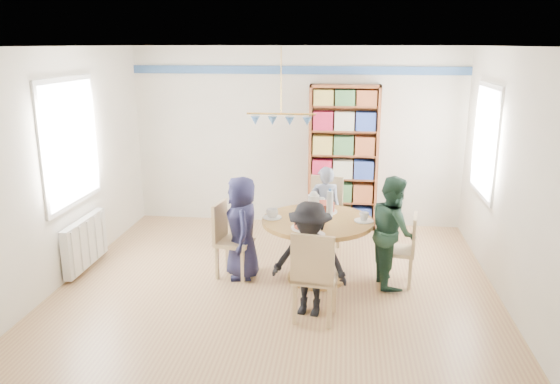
# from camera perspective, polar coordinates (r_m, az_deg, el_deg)

# --- Properties ---
(ground) EXTENTS (5.00, 5.00, 0.00)m
(ground) POSITION_cam_1_polar(r_m,az_deg,el_deg) (6.37, -0.44, -10.11)
(ground) COLOR tan
(room_shell) EXTENTS (5.00, 5.00, 5.00)m
(room_shell) POSITION_cam_1_polar(r_m,az_deg,el_deg) (6.74, -1.73, 6.03)
(room_shell) COLOR white
(room_shell) RESTS_ON ground
(radiator) EXTENTS (0.12, 1.00, 0.60)m
(radiator) POSITION_cam_1_polar(r_m,az_deg,el_deg) (7.19, -19.67, -4.99)
(radiator) COLOR silver
(radiator) RESTS_ON ground
(dining_table) EXTENTS (1.30, 1.30, 0.75)m
(dining_table) POSITION_cam_1_polar(r_m,az_deg,el_deg) (6.43, 3.92, -4.50)
(dining_table) COLOR olive
(dining_table) RESTS_ON ground
(chair_left) EXTENTS (0.46, 0.46, 0.91)m
(chair_left) POSITION_cam_1_polar(r_m,az_deg,el_deg) (6.58, -5.41, -4.59)
(chair_left) COLOR tan
(chair_left) RESTS_ON ground
(chair_right) EXTENTS (0.42, 0.42, 0.84)m
(chair_right) POSITION_cam_1_polar(r_m,az_deg,el_deg) (6.50, 12.91, -5.53)
(chair_right) COLOR tan
(chair_right) RESTS_ON ground
(chair_far) EXTENTS (0.52, 0.52, 1.00)m
(chair_far) POSITION_cam_1_polar(r_m,az_deg,el_deg) (7.38, 4.68, -1.94)
(chair_far) COLOR tan
(chair_far) RESTS_ON ground
(chair_near) EXTENTS (0.48, 0.48, 0.97)m
(chair_near) POSITION_cam_1_polar(r_m,az_deg,el_deg) (5.47, 3.60, -8.44)
(chair_near) COLOR tan
(chair_near) RESTS_ON ground
(person_left) EXTENTS (0.55, 0.69, 1.24)m
(person_left) POSITION_cam_1_polar(r_m,az_deg,el_deg) (6.49, -3.99, -3.72)
(person_left) COLOR #171834
(person_left) RESTS_ON ground
(person_right) EXTENTS (0.59, 0.71, 1.30)m
(person_right) POSITION_cam_1_polar(r_m,az_deg,el_deg) (6.40, 11.70, -4.04)
(person_right) COLOR #1B3629
(person_right) RESTS_ON ground
(person_far) EXTENTS (0.47, 0.35, 1.18)m
(person_far) POSITION_cam_1_polar(r_m,az_deg,el_deg) (7.31, 4.68, -1.83)
(person_far) COLOR gray
(person_far) RESTS_ON ground
(person_near) EXTENTS (0.86, 0.60, 1.21)m
(person_near) POSITION_cam_1_polar(r_m,az_deg,el_deg) (5.60, 3.12, -7.02)
(person_near) COLOR black
(person_near) RESTS_ON ground
(bookshelf) EXTENTS (1.03, 0.31, 2.16)m
(bookshelf) POSITION_cam_1_polar(r_m,az_deg,el_deg) (8.22, 6.63, 3.46)
(bookshelf) COLOR brown
(bookshelf) RESTS_ON ground
(tableware) EXTENTS (1.29, 1.29, 0.34)m
(tableware) POSITION_cam_1_polar(r_m,az_deg,el_deg) (6.37, 3.72, -2.15)
(tableware) COLOR white
(tableware) RESTS_ON dining_table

